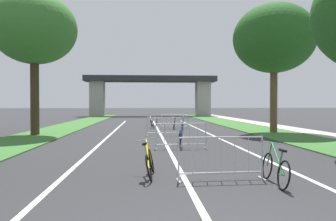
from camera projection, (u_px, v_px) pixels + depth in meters
name	position (u px, v px, depth m)	size (l,w,h in m)	color
grass_verge_left	(68.00, 127.00, 25.69)	(3.13, 55.44, 0.05)	#386B2D
grass_verge_right	(242.00, 126.00, 26.71)	(3.13, 55.44, 0.05)	#386B2D
sidewalk_path_right	(271.00, 126.00, 26.89)	(1.88, 55.44, 0.08)	#ADA89E
lane_stripe_center	(161.00, 134.00, 19.58)	(0.14, 32.08, 0.01)	silver
lane_stripe_right_lane	(210.00, 134.00, 19.79)	(0.14, 32.08, 0.01)	silver
lane_stripe_left_lane	(110.00, 135.00, 19.36)	(0.14, 32.08, 0.01)	silver
overpass_bridge	(151.00, 88.00, 49.19)	(19.66, 3.63, 6.03)	#2D2D30
tree_left_cypress_far	(34.00, 29.00, 18.80)	(4.86, 4.86, 8.27)	#3D2D1E
tree_right_pine_near	(274.00, 39.00, 20.48)	(5.12, 5.12, 8.15)	brown
crowd_barrier_nearest	(221.00, 159.00, 7.77)	(2.12, 0.53, 1.05)	#ADADB2
crowd_barrier_second	(181.00, 136.00, 13.25)	(2.11, 0.47, 1.05)	#ADADB2
crowd_barrier_third	(165.00, 127.00, 18.72)	(2.11, 0.48, 1.05)	#ADADB2
crowd_barrier_fourth	(175.00, 122.00, 24.30)	(2.12, 0.53, 1.05)	#ADADB2
bicycle_green_0	(275.00, 168.00, 7.38)	(0.45, 1.70, 0.94)	black
bicycle_yellow_1	(150.00, 162.00, 8.13)	(0.54, 1.64, 0.96)	black
bicycle_black_2	(156.00, 124.00, 23.67)	(0.45, 1.69, 0.90)	black
bicycle_purple_3	(174.00, 124.00, 23.93)	(0.57, 1.66, 0.87)	black
bicycle_blue_4	(180.00, 138.00, 13.78)	(0.50, 1.76, 0.97)	black
bicycle_teal_5	(183.00, 124.00, 23.74)	(0.54, 1.69, 0.98)	black
bicycle_white_6	(152.00, 123.00, 24.73)	(0.59, 1.71, 0.97)	black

